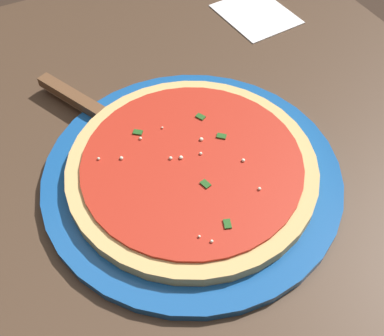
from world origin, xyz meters
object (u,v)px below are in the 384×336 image
pizza_server (94,110)px  napkin_folded_right (256,14)px  pizza (192,167)px  serving_plate (192,175)px

pizza_server → napkin_folded_right: size_ratio=1.62×
napkin_folded_right → pizza: bearing=45.9°
serving_plate → pizza_server: 0.17m
serving_plate → napkin_folded_right: (-0.27, -0.28, -0.01)m
serving_plate → napkin_folded_right: size_ratio=2.81×
serving_plate → pizza: 0.02m
pizza_server → napkin_folded_right: bearing=-160.7°
pizza → pizza_server: 0.17m
pizza → napkin_folded_right: bearing=-134.1°
pizza → napkin_folded_right: 0.39m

